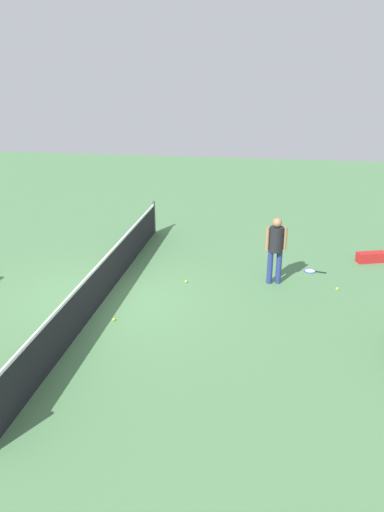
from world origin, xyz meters
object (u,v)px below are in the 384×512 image
at_px(tennis_racket_near_player, 311,271).
at_px(tennis_ball_by_net, 269,254).
at_px(player_near_side, 276,245).
at_px(tennis_ball_midcourt, 337,289).
at_px(equipment_bag, 372,257).
at_px(tennis_ball_baseline, 186,281).
at_px(tennis_ball_near_player, 114,320).

xyz_separation_m(tennis_racket_near_player, tennis_ball_by_net, (1.03, 1.13, 0.02)).
bearing_deg(player_near_side, tennis_ball_midcourt, -96.36).
bearing_deg(tennis_ball_by_net, equipment_bag, -90.90).
bearing_deg(tennis_ball_baseline, player_near_side, -81.07).
bearing_deg(tennis_ball_baseline, equipment_bag, -65.35).
bearing_deg(tennis_ball_baseline, tennis_ball_near_player, 151.90).
xyz_separation_m(player_near_side, tennis_racket_near_player, (0.92, -0.98, -1.00)).
relative_size(player_near_side, tennis_ball_midcourt, 25.76).
bearing_deg(player_near_side, tennis_ball_baseline, 98.93).
distance_m(player_near_side, tennis_ball_by_net, 2.18).
xyz_separation_m(tennis_ball_by_net, equipment_bag, (-0.05, -2.85, 0.11)).
distance_m(tennis_ball_by_net, tennis_ball_midcourt, 2.70).
bearing_deg(tennis_ball_baseline, tennis_racket_near_player, -68.29).
bearing_deg(tennis_ball_midcourt, player_near_side, 83.64).
relative_size(player_near_side, tennis_ball_baseline, 25.76).
relative_size(tennis_racket_near_player, tennis_ball_near_player, 9.16).
relative_size(tennis_racket_near_player, tennis_ball_by_net, 9.16).
relative_size(tennis_racket_near_player, tennis_ball_midcourt, 9.16).
relative_size(player_near_side, tennis_ball_by_net, 25.76).
xyz_separation_m(tennis_ball_midcourt, equipment_bag, (2.07, -1.17, 0.11)).
height_order(tennis_racket_near_player, tennis_ball_midcourt, tennis_ball_midcourt).
height_order(tennis_ball_by_net, equipment_bag, equipment_bag).
distance_m(tennis_ball_midcourt, tennis_ball_baseline, 3.71).
bearing_deg(equipment_bag, tennis_racket_near_player, 119.68).
height_order(tennis_racket_near_player, equipment_bag, equipment_bag).
bearing_deg(tennis_ball_near_player, tennis_racket_near_player, -51.38).
xyz_separation_m(player_near_side, tennis_ball_midcourt, (-0.17, -1.54, -0.98)).
distance_m(player_near_side, tennis_racket_near_player, 1.67).
bearing_deg(tennis_ball_by_net, tennis_racket_near_player, -132.21).
relative_size(player_near_side, tennis_racket_near_player, 2.81).
height_order(tennis_ball_near_player, equipment_bag, equipment_bag).
bearing_deg(tennis_ball_midcourt, tennis_ball_by_net, 38.58).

